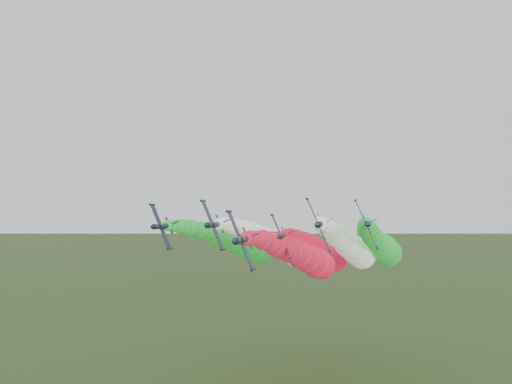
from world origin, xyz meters
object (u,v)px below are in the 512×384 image
jet_trail (320,251)px  jet_outer_left (237,244)px  jet_outer_right (381,245)px  jet_inner_left (278,245)px  jet_lead (303,256)px  jet_inner_right (350,246)px

jet_trail → jet_outer_left: bearing=-161.8°
jet_outer_right → jet_inner_left: bearing=-163.8°
jet_lead → jet_outer_left: (-19.29, 18.34, 1.43)m
jet_lead → jet_trail: (2.59, 25.52, -0.69)m
jet_lead → jet_inner_right: (10.50, 11.02, 1.82)m
jet_inner_left → jet_trail: bearing=53.4°
jet_inner_left → jet_outer_right: (25.67, 7.47, -0.25)m
jet_inner_right → jet_outer_left: bearing=166.2°
jet_lead → jet_inner_right: bearing=46.4°
jet_outer_right → jet_trail: size_ratio=1.00×
jet_inner_right → jet_outer_left: (-29.80, 7.31, -0.39)m
jet_inner_left → jet_trail: (9.95, 13.42, -2.49)m
jet_inner_right → jet_outer_right: jet_inner_right is taller
jet_outer_left → jet_trail: 23.13m
jet_lead → jet_outer_right: (18.31, 19.57, 1.55)m
jet_inner_right → jet_outer_left: jet_inner_right is taller
jet_lead → jet_outer_right: 26.85m
jet_outer_right → jet_trail: jet_outer_right is taller
jet_trail → jet_lead: bearing=-95.8°
jet_lead → jet_outer_right: size_ratio=1.00×
jet_outer_left → jet_inner_right: bearing=-13.8°
jet_inner_left → jet_outer_right: 26.74m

